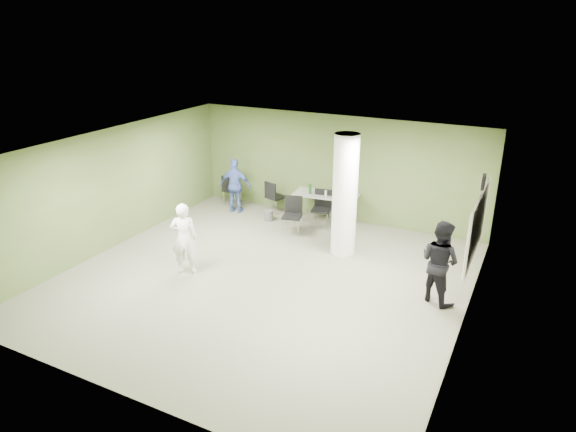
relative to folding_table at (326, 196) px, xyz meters
The scene contains 17 objects.
floor 3.62m from the folding_table, 88.38° to the right, with size 8.00×8.00×0.00m, color #565644.
ceiling 4.10m from the folding_table, 88.38° to the right, with size 8.00×8.00×0.00m, color white.
wall_back 0.80m from the folding_table, 77.64° to the left, with size 8.00×0.02×2.80m, color #485A2A.
wall_left 5.31m from the folding_table, 137.74° to the right, with size 0.02×8.00×2.80m, color #485A2A.
wall_right_cream 5.46m from the folding_table, 40.84° to the right, with size 0.02×8.00×2.80m, color beige.
column 2.00m from the folding_table, 54.52° to the right, with size 0.56×0.56×2.80m, color silver.
whiteboard 4.72m from the folding_table, 30.23° to the right, with size 0.05×2.30×1.30m.
wall_clock 4.92m from the folding_table, 30.22° to the right, with size 0.06×0.32×0.32m.
folding_table is the anchor object (origin of this frame).
wastebasket 1.63m from the folding_table, 157.73° to the right, with size 0.25×0.25×0.28m, color #4C4C4C.
chair_back_left 3.00m from the folding_table, behind, with size 0.49×0.49×0.89m.
chair_back_right 1.59m from the folding_table, behind, with size 0.57×0.57×0.90m.
chair_table_left 1.10m from the folding_table, 116.54° to the right, with size 0.57×0.57×0.93m.
chair_table_right 0.31m from the folding_table, 87.60° to the right, with size 0.56×0.56×0.96m.
woman_white 4.28m from the folding_table, 110.98° to the right, with size 0.57×0.38×1.57m, color white.
man_black 4.47m from the folding_table, 38.44° to the right, with size 0.80×0.62×1.65m, color black.
man_blue 2.56m from the folding_table, behind, with size 0.90×0.37×1.53m, color #3E559B.
Camera 1 is at (4.77, -8.27, 5.13)m, focal length 32.00 mm.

